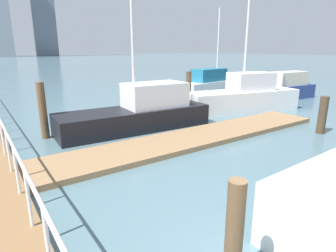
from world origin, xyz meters
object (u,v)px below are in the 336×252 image
at_px(moored_boat_0, 214,83).
at_px(moored_boat_1, 140,112).
at_px(moored_boat_5, 281,89).
at_px(moored_boat_2, 244,96).

height_order(moored_boat_0, moored_boat_1, moored_boat_1).
height_order(moored_boat_1, moored_boat_5, moored_boat_1).
bearing_deg(moored_boat_1, moored_boat_5, 4.87).
relative_size(moored_boat_0, moored_boat_2, 0.87).
distance_m(moored_boat_1, moored_boat_5, 11.57).
distance_m(moored_boat_0, moored_boat_5, 5.24).
xyz_separation_m(moored_boat_0, moored_boat_1, (-10.14, -6.04, 0.03)).
bearing_deg(moored_boat_2, moored_boat_5, 12.20).
distance_m(moored_boat_0, moored_boat_2, 7.15).
bearing_deg(moored_boat_5, moored_boat_1, -175.13).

